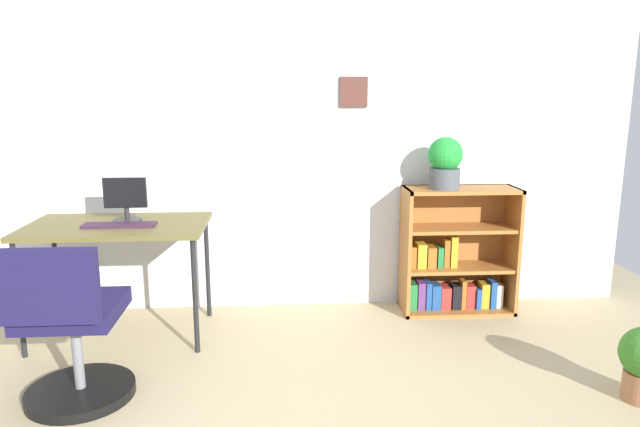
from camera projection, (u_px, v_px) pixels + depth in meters
wall_back at (253, 141)px, 3.87m from camera, size 5.20×0.12×2.32m
desk at (117, 232)px, 3.43m from camera, size 1.06×0.64×0.71m
monitor at (126, 200)px, 3.46m from camera, size 0.25×0.17×0.27m
keyboard at (119, 225)px, 3.35m from camera, size 0.42×0.12×0.02m
office_chair at (71, 335)px, 2.71m from camera, size 0.52×0.55×0.83m
bookshelf_low at (454, 257)px, 3.92m from camera, size 0.76×0.30×0.86m
potted_plant_on_shelf at (445, 162)px, 3.73m from camera, size 0.23×0.23×0.34m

